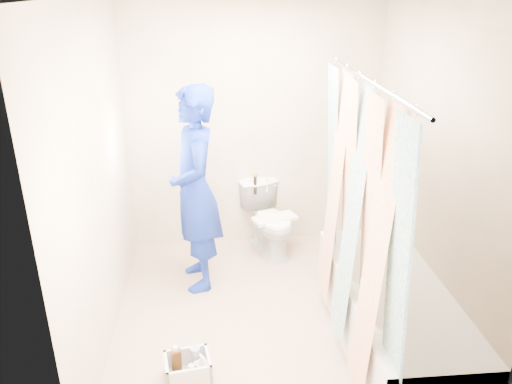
{
  "coord_description": "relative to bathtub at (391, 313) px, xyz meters",
  "views": [
    {
      "loc": [
        -0.39,
        -3.32,
        2.47
      ],
      "look_at": [
        -0.06,
        0.42,
        0.9
      ],
      "focal_mm": 35.0,
      "sensor_mm": 36.0,
      "label": 1
    }
  ],
  "objects": [
    {
      "name": "floor",
      "position": [
        -0.85,
        0.43,
        -0.27
      ],
      "size": [
        2.6,
        2.6,
        0.0
      ],
      "primitive_type": "plane",
      "color": "tan",
      "rests_on": "ground"
    },
    {
      "name": "wall_back",
      "position": [
        -0.85,
        1.73,
        0.93
      ],
      "size": [
        2.4,
        0.02,
        2.4
      ],
      "primitive_type": "cube",
      "color": "beige",
      "rests_on": "ground"
    },
    {
      "name": "wall_front",
      "position": [
        -0.85,
        -0.88,
        0.93
      ],
      "size": [
        2.4,
        0.02,
        2.4
      ],
      "primitive_type": "cube",
      "color": "beige",
      "rests_on": "ground"
    },
    {
      "name": "wall_left",
      "position": [
        -2.05,
        0.43,
        0.93
      ],
      "size": [
        0.02,
        2.6,
        2.4
      ],
      "primitive_type": "cube",
      "color": "beige",
      "rests_on": "ground"
    },
    {
      "name": "wall_right",
      "position": [
        0.35,
        0.43,
        0.93
      ],
      "size": [
        0.02,
        2.6,
        2.4
      ],
      "primitive_type": "cube",
      "color": "beige",
      "rests_on": "ground"
    },
    {
      "name": "bathtub",
      "position": [
        0.0,
        0.0,
        0.0
      ],
      "size": [
        0.7,
        1.75,
        0.5
      ],
      "color": "white",
      "rests_on": "ground"
    },
    {
      "name": "curtain_rod",
      "position": [
        -0.33,
        0.0,
        1.68
      ],
      "size": [
        0.02,
        1.9,
        0.02
      ],
      "primitive_type": "cylinder",
      "rotation": [
        1.57,
        0.0,
        0.0
      ],
      "color": "silver",
      "rests_on": "wall_back"
    },
    {
      "name": "shower_curtain",
      "position": [
        -0.33,
        0.0,
        0.75
      ],
      "size": [
        0.06,
        1.75,
        1.8
      ],
      "primitive_type": "cube",
      "color": "white",
      "rests_on": "curtain_rod"
    },
    {
      "name": "toilet",
      "position": [
        -0.72,
        1.47,
        0.07
      ],
      "size": [
        0.58,
        0.76,
        0.68
      ],
      "primitive_type": "imported",
      "rotation": [
        0.0,
        0.0,
        0.34
      ],
      "color": "white",
      "rests_on": "ground"
    },
    {
      "name": "tank_lid",
      "position": [
        -0.68,
        1.36,
        0.13
      ],
      "size": [
        0.45,
        0.31,
        0.03
      ],
      "primitive_type": "cube",
      "rotation": [
        0.0,
        0.0,
        0.34
      ],
      "color": "white",
      "rests_on": "toilet"
    },
    {
      "name": "tank_internals",
      "position": [
        -0.82,
        1.62,
        0.4
      ],
      "size": [
        0.16,
        0.08,
        0.22
      ],
      "color": "black",
      "rests_on": "toilet"
    },
    {
      "name": "plumber",
      "position": [
        -1.41,
        0.97,
        0.61
      ],
      "size": [
        0.54,
        0.71,
        1.76
      ],
      "primitive_type": "imported",
      "rotation": [
        0.0,
        0.0,
        -1.38
      ],
      "color": "#1016A8",
      "rests_on": "ground"
    },
    {
      "name": "cleaning_caddy",
      "position": [
        -1.45,
        -0.25,
        -0.18
      ],
      "size": [
        0.33,
        0.28,
        0.23
      ],
      "rotation": [
        0.0,
        0.0,
        0.16
      ],
      "color": "silver",
      "rests_on": "ground"
    }
  ]
}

